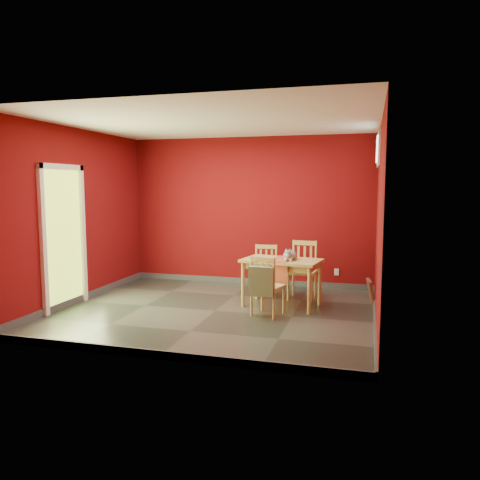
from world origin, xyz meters
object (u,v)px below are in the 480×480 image
(chair_near, at_px, (267,285))
(chair_far_right, at_px, (303,269))
(cat, at_px, (290,253))
(picture_frame, at_px, (371,292))
(chair_far_left, at_px, (266,270))
(dining_table, at_px, (282,265))
(tote_bag, at_px, (261,281))

(chair_near, bearing_deg, chair_far_right, 73.59)
(cat, height_order, picture_frame, cat)
(chair_far_left, distance_m, picture_frame, 1.71)
(chair_far_left, height_order, picture_frame, chair_far_left)
(chair_near, distance_m, picture_frame, 1.80)
(dining_table, relative_size, picture_frame, 3.17)
(chair_far_right, distance_m, cat, 0.69)
(dining_table, distance_m, picture_frame, 1.47)
(chair_far_left, height_order, tote_bag, chair_far_left)
(chair_near, height_order, picture_frame, chair_near)
(dining_table, distance_m, tote_bag, 0.81)
(chair_far_left, bearing_deg, cat, -50.66)
(chair_near, relative_size, cat, 2.12)
(chair_far_left, height_order, chair_near, chair_near)
(dining_table, bearing_deg, chair_far_right, 67.47)
(tote_bag, bearing_deg, cat, 71.78)
(tote_bag, height_order, cat, cat)
(chair_far_right, relative_size, chair_near, 1.09)
(chair_near, bearing_deg, chair_far_left, 103.03)
(chair_far_right, height_order, tote_bag, chair_far_right)
(chair_far_right, bearing_deg, picture_frame, -4.78)
(chair_far_left, distance_m, chair_near, 1.23)
(cat, xyz_separation_m, picture_frame, (1.19, 0.50, -0.63))
(chair_far_left, relative_size, picture_frame, 2.15)
(dining_table, distance_m, chair_far_right, 0.65)
(chair_near, bearing_deg, tote_bag, -97.95)
(dining_table, relative_size, tote_bag, 2.60)
(chair_near, distance_m, cat, 0.73)
(chair_far_right, height_order, chair_near, chair_far_right)
(chair_far_right, relative_size, tote_bag, 1.95)
(dining_table, xyz_separation_m, picture_frame, (1.31, 0.49, -0.44))
(chair_near, xyz_separation_m, tote_bag, (-0.03, -0.21, 0.09))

